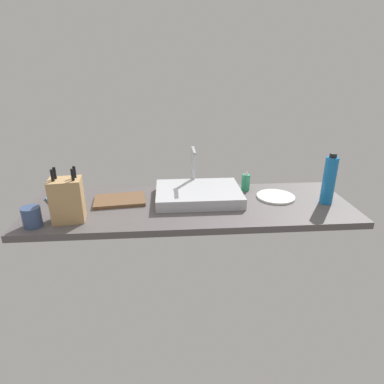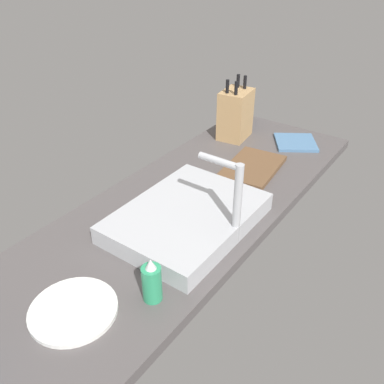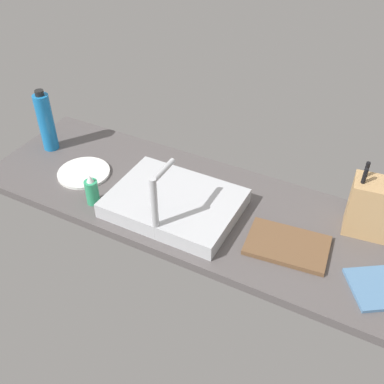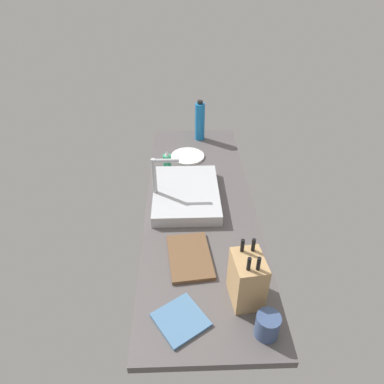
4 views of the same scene
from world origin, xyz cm
name	(u,v)px [view 4 (image 4 of 4)]	position (x,y,z in cm)	size (l,w,h in cm)	color
countertop_slab	(200,206)	(0.00, 0.00, 1.75)	(173.12, 56.84, 3.50)	#514C4C
sink_basin	(186,194)	(4.73, 7.25, 6.48)	(47.00, 34.69, 5.97)	#B7BABF
faucet	(157,177)	(3.08, 21.86, 18.86)	(5.50, 14.03, 25.95)	#B7BABF
knife_block	(247,279)	(-60.21, -14.37, 14.20)	(15.98, 12.95, 26.61)	tan
cutting_board	(190,257)	(-38.91, 6.54, 4.40)	(27.48, 18.07, 1.80)	brown
soap_bottle	(167,162)	(34.08, 18.10, 8.97)	(5.00, 5.00, 12.73)	#2D9966
water_bottle	(200,121)	(73.77, -3.56, 16.69)	(6.70, 6.70, 27.87)	#1970B7
dinner_plate	(188,156)	(48.75, 5.44, 4.10)	(21.43, 21.43, 1.20)	white
dish_towel	(181,320)	(-69.70, 10.71, 4.10)	(16.82, 16.68, 1.20)	teal
coffee_mug	(267,325)	(-75.70, -19.49, 8.34)	(8.58, 8.58, 9.67)	#384C75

